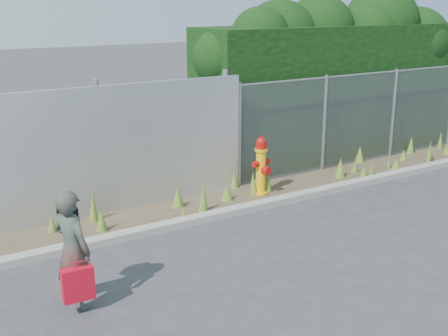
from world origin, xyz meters
TOP-DOWN VIEW (x-y plane):
  - ground at (0.00, 0.00)m, footprint 80.00×80.00m
  - curb at (0.00, 1.80)m, footprint 16.00×0.22m
  - weed_strip at (0.42, 2.50)m, footprint 16.00×1.31m
  - corrugated_fence at (-3.25, 3.01)m, footprint 8.50×0.21m
  - chainlink_fence at (4.25, 3.00)m, footprint 6.50×0.07m
  - hedge at (4.58, 4.04)m, footprint 7.58×1.99m
  - fire_hydrant at (1.13, 2.39)m, footprint 0.38×0.34m
  - woman at (-3.09, 0.28)m, footprint 0.53×0.62m
  - red_tote_bag at (-3.12, 0.07)m, footprint 0.37×0.14m
  - black_shoulder_bag at (-3.05, 0.48)m, footprint 0.24×0.10m

SIDE VIEW (x-z plane):
  - ground at x=0.00m, z-range 0.00..0.00m
  - curb at x=0.00m, z-range 0.00..0.12m
  - weed_strip at x=0.42m, z-range -0.15..0.40m
  - red_tote_bag at x=-3.12m, z-range 0.15..0.63m
  - fire_hydrant at x=1.13m, z-range -0.02..1.13m
  - woman at x=-3.09m, z-range 0.00..1.45m
  - chainlink_fence at x=4.25m, z-range 0.01..2.06m
  - black_shoulder_bag at x=-3.05m, z-range 0.98..1.16m
  - corrugated_fence at x=-3.25m, z-range -0.05..2.25m
  - hedge at x=4.58m, z-range 0.10..4.01m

